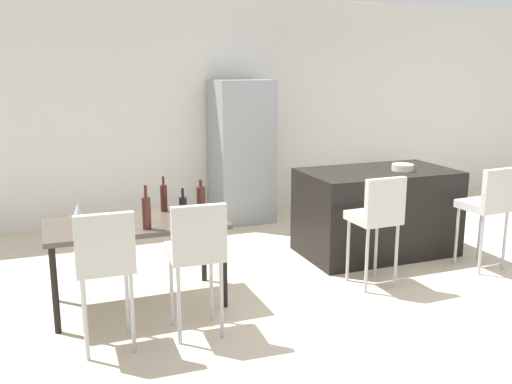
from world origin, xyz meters
The scene contains 16 objects.
ground_plane centered at (0.00, 0.00, 0.00)m, with size 10.00×10.00×0.00m, color beige.
back_wall centered at (0.00, 2.88, 1.45)m, with size 10.00×0.12×2.90m, color silver.
kitchen_island centered at (0.29, 0.63, 0.46)m, with size 1.63×0.93×0.92m, color black.
bar_chair_left centered at (-0.25, -0.21, 0.70)m, with size 0.41×0.41×1.05m.
bar_chair_middle centered at (1.03, -0.21, 0.70)m, with size 0.43×0.43×1.05m.
dining_table centered at (-2.37, 0.17, 0.67)m, with size 1.47×0.76×0.74m.
dining_chair_near centered at (-2.71, -0.57, 0.70)m, with size 0.41×0.41×1.05m.
dining_chair_far centered at (-2.05, -0.57, 0.70)m, with size 0.42×0.42×1.05m.
wine_bottle_corner centered at (-2.02, -0.06, 0.86)m, with size 0.06×0.06×0.31m.
wine_bottle_far centered at (-2.08, 0.42, 0.87)m, with size 0.06×0.06×0.32m.
wine_bottle_inner centered at (-2.32, -0.09, 0.88)m, with size 0.07×0.07×0.36m.
wine_bottle_end centered at (-1.78, 0.26, 0.86)m, with size 0.08×0.08×0.30m.
wine_glass_left centered at (-2.82, 0.27, 0.86)m, with size 0.07×0.07×0.17m.
refrigerator centered at (-0.63, 2.44, 0.92)m, with size 0.72×0.68×1.84m, color #939699.
fruit_bowl centered at (0.52, 0.53, 0.96)m, with size 0.23×0.23×0.07m, color beige.
potted_plant centered at (1.63, 2.43, 0.30)m, with size 0.32×0.32×0.53m.
Camera 1 is at (-3.05, -4.44, 2.02)m, focal length 39.55 mm.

